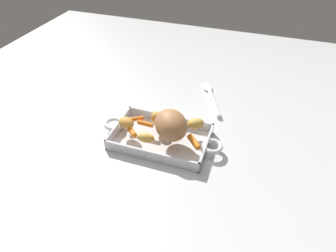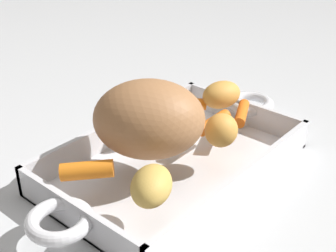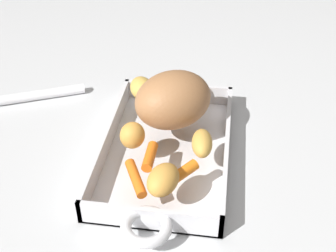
{
  "view_description": "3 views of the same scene",
  "coord_description": "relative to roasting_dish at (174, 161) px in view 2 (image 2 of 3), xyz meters",
  "views": [
    {
      "loc": [
        -0.28,
        0.74,
        0.72
      ],
      "look_at": [
        -0.02,
        -0.01,
        0.07
      ],
      "focal_mm": 31.73,
      "sensor_mm": 36.0,
      "label": 1
    },
    {
      "loc": [
        -0.4,
        -0.33,
        0.35
      ],
      "look_at": [
        -0.02,
        -0.01,
        0.08
      ],
      "focal_mm": 49.77,
      "sensor_mm": 36.0,
      "label": 2
    },
    {
      "loc": [
        0.59,
        0.09,
        0.52
      ],
      "look_at": [
        -0.01,
        0.0,
        0.05
      ],
      "focal_mm": 48.71,
      "sensor_mm": 36.0,
      "label": 3
    }
  ],
  "objects": [
    {
      "name": "baby_carrot_center_left",
      "position": [
        -0.13,
        0.02,
        0.04
      ],
      "size": [
        0.06,
        0.06,
        0.02
      ],
      "primitive_type": "cylinder",
      "rotation": [
        1.51,
        0.0,
        0.77
      ],
      "color": "orange",
      "rests_on": "roasting_dish"
    },
    {
      "name": "pork_roast",
      "position": [
        -0.04,
        0.01,
        0.08
      ],
      "size": [
        0.17,
        0.17,
        0.1
      ],
      "primitive_type": "ellipsoid",
      "rotation": [
        0.0,
        0.0,
        5.38
      ],
      "color": "#A36D43",
      "rests_on": "roasting_dish"
    },
    {
      "name": "baby_carrot_northwest",
      "position": [
        0.11,
        -0.03,
        0.04
      ],
      "size": [
        0.07,
        0.05,
        0.02
      ],
      "primitive_type": "cylinder",
      "rotation": [
        1.52,
        0.0,
        5.18
      ],
      "color": "orange",
      "rests_on": "roasting_dish"
    },
    {
      "name": "potato_golden_small",
      "position": [
        0.03,
        -0.05,
        0.05
      ],
      "size": [
        0.05,
        0.05,
        0.04
      ],
      "primitive_type": "ellipsoid",
      "rotation": [
        0.0,
        0.0,
        3.01
      ],
      "color": "gold",
      "rests_on": "roasting_dish"
    },
    {
      "name": "baby_carrot_northeast",
      "position": [
        0.06,
        -0.02,
        0.04
      ],
      "size": [
        0.06,
        0.02,
        0.02
      ],
      "primitive_type": "cylinder",
      "rotation": [
        1.6,
        0.0,
        4.7
      ],
      "color": "orange",
      "rests_on": "roasting_dish"
    },
    {
      "name": "ground_plane",
      "position": [
        0.0,
        0.0,
        -0.01
      ],
      "size": [
        2.23,
        2.23,
        0.0
      ],
      "primitive_type": "plane",
      "color": "silver"
    },
    {
      "name": "baby_carrot_short",
      "position": [
        0.09,
        0.04,
        0.04
      ],
      "size": [
        0.04,
        0.04,
        0.02
      ],
      "primitive_type": "cylinder",
      "rotation": [
        1.48,
        0.0,
        3.99
      ],
      "color": "orange",
      "rests_on": "roasting_dish"
    },
    {
      "name": "potato_corner",
      "position": [
        0.12,
        0.01,
        0.05
      ],
      "size": [
        0.07,
        0.06,
        0.04
      ],
      "primitive_type": "ellipsoid",
      "rotation": [
        0.0,
        0.0,
        2.84
      ],
      "color": "gold",
      "rests_on": "roasting_dish"
    },
    {
      "name": "potato_golden_large",
      "position": [
        -0.11,
        -0.06,
        0.05
      ],
      "size": [
        0.07,
        0.07,
        0.04
      ],
      "primitive_type": "ellipsoid",
      "rotation": [
        0.0,
        0.0,
        3.62
      ],
      "color": "gold",
      "rests_on": "roasting_dish"
    },
    {
      "name": "roasting_dish",
      "position": [
        0.0,
        0.0,
        0.0
      ],
      "size": [
        0.45,
        0.21,
        0.04
      ],
      "color": "silver",
      "rests_on": "ground_plane"
    },
    {
      "name": "potato_halved",
      "position": [
        0.03,
        0.06,
        0.05
      ],
      "size": [
        0.06,
        0.04,
        0.03
      ],
      "primitive_type": "ellipsoid",
      "rotation": [
        0.0,
        0.0,
        0.09
      ],
      "color": "gold",
      "rests_on": "roasting_dish"
    }
  ]
}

